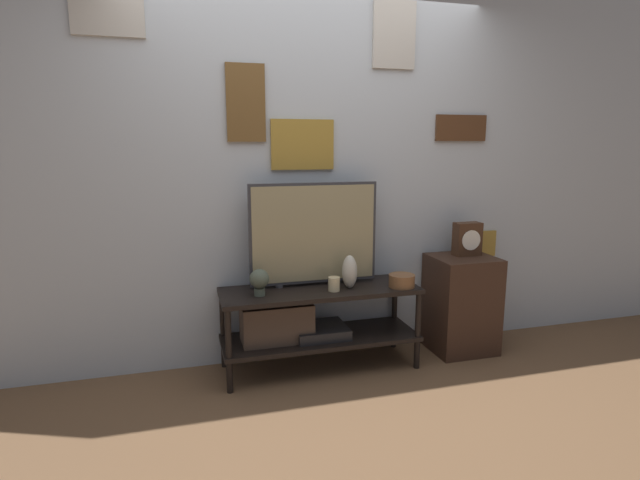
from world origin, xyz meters
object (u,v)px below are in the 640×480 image
at_px(vase_wide_bowl, 402,281).
at_px(mantel_clock, 467,239).
at_px(vase_urn_stoneware, 350,272).
at_px(decorative_bust, 259,280).
at_px(television, 314,233).
at_px(candle_jar, 334,284).

bearing_deg(vase_wide_bowl, mantel_clock, 16.08).
distance_m(vase_urn_stoneware, decorative_bust, 0.61).
distance_m(television, vase_urn_stoneware, 0.35).
height_order(vase_wide_bowl, candle_jar, candle_jar).
bearing_deg(decorative_bust, mantel_clock, 3.95).
bearing_deg(candle_jar, vase_urn_stoneware, 17.57).
height_order(vase_wide_bowl, vase_urn_stoneware, vase_urn_stoneware).
distance_m(vase_wide_bowl, candle_jar, 0.47).
relative_size(decorative_bust, mantel_clock, 0.71).
bearing_deg(vase_wide_bowl, candle_jar, 175.72).
distance_m(candle_jar, mantel_clock, 1.10).
height_order(candle_jar, mantel_clock, mantel_clock).
distance_m(vase_wide_bowl, decorative_bust, 0.97).
xyz_separation_m(television, mantel_clock, (1.16, -0.04, -0.09)).
xyz_separation_m(vase_urn_stoneware, decorative_bust, (-0.61, -0.01, -0.01)).
relative_size(candle_jar, mantel_clock, 0.38).
xyz_separation_m(television, decorative_bust, (-0.40, -0.15, -0.26)).
xyz_separation_m(decorative_bust, mantel_clock, (1.56, 0.11, 0.17)).
bearing_deg(vase_wide_bowl, decorative_bust, 176.14).
bearing_deg(mantel_clock, vase_urn_stoneware, -174.06).
distance_m(vase_wide_bowl, mantel_clock, 0.66).
bearing_deg(television, mantel_clock, -1.84).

